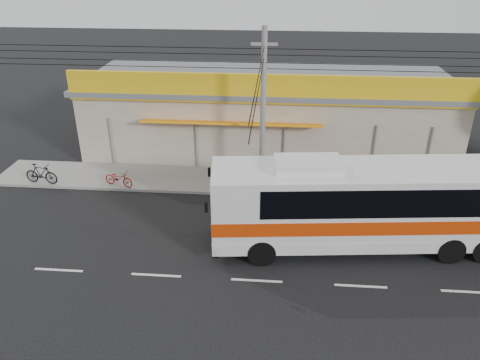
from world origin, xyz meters
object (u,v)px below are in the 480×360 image
object	(u,v)px
coach_bus	(377,201)
motorbike_dark	(41,174)
utility_pole	(264,58)
motorbike_red	(119,178)

from	to	relation	value
coach_bus	motorbike_dark	world-z (taller)	coach_bus
motorbike_dark	utility_pole	size ratio (longest dim) A/B	0.06
motorbike_dark	motorbike_red	bearing A→B (deg)	-82.16
coach_bus	utility_pole	distance (m)	8.56
motorbike_dark	utility_pole	bearing A→B (deg)	-79.37
motorbike_red	motorbike_dark	world-z (taller)	motorbike_dark
coach_bus	motorbike_red	distance (m)	13.47
motorbike_dark	utility_pole	distance (m)	13.46
motorbike_red	utility_pole	distance (m)	9.97
coach_bus	utility_pole	bearing A→B (deg)	128.62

